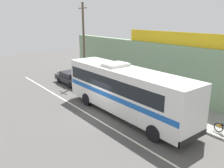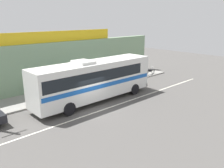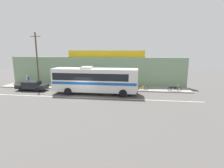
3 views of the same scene
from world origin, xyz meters
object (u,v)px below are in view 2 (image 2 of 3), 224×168
(intercity_bus, at_px, (94,79))
(motorcycle_red, at_px, (124,77))
(pedestrian_by_curb, at_px, (55,84))
(motorcycle_green, at_px, (150,71))

(intercity_bus, relative_size, motorcycle_red, 6.11)
(intercity_bus, height_order, pedestrian_by_curb, intercity_bus)
(pedestrian_by_curb, bearing_deg, motorcycle_red, -8.83)
(motorcycle_green, xyz_separation_m, motorcycle_red, (-4.69, 0.10, 0.00))
(intercity_bus, bearing_deg, motorcycle_green, 12.99)
(motorcycle_green, distance_m, motorcycle_red, 4.70)
(motorcycle_green, relative_size, pedestrian_by_curb, 1.16)
(motorcycle_green, distance_m, pedestrian_by_curb, 12.92)
(motorcycle_red, height_order, pedestrian_by_curb, pedestrian_by_curb)
(pedestrian_by_curb, bearing_deg, motorcycle_green, -6.05)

